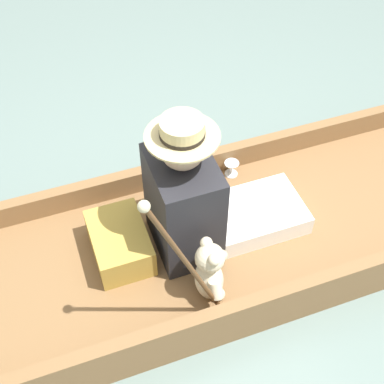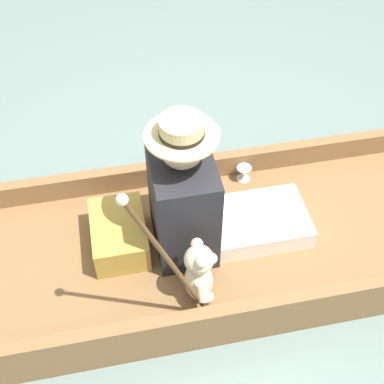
% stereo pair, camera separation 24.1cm
% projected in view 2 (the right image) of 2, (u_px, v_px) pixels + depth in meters
% --- Properties ---
extents(ground_plane, '(16.00, 16.00, 0.00)m').
position_uv_depth(ground_plane, '(221.00, 256.00, 2.78)').
color(ground_plane, slate).
extents(punt_boat, '(0.98, 3.15, 0.27)m').
position_uv_depth(punt_boat, '(221.00, 246.00, 2.72)').
color(punt_boat, brown).
rests_on(punt_boat, ground_plane).
extents(seat_cushion, '(0.37, 0.26, 0.17)m').
position_uv_depth(seat_cushion, '(119.00, 234.00, 2.60)').
color(seat_cushion, '#B7933D').
rests_on(seat_cushion, punt_boat).
extents(seated_person, '(0.38, 0.78, 0.79)m').
position_uv_depth(seated_person, '(200.00, 202.00, 2.48)').
color(seated_person, white).
rests_on(seated_person, punt_boat).
extents(teddy_bear, '(0.25, 0.15, 0.36)m').
position_uv_depth(teddy_bear, '(199.00, 274.00, 2.35)').
color(teddy_bear, beige).
rests_on(teddy_bear, punt_boat).
extents(wine_glass, '(0.08, 0.08, 0.09)m').
position_uv_depth(wine_glass, '(244.00, 171.00, 2.92)').
color(wine_glass, silver).
rests_on(wine_glass, punt_boat).
extents(walking_cane, '(0.04, 0.34, 0.87)m').
position_uv_depth(walking_cane, '(164.00, 254.00, 2.01)').
color(walking_cane, brown).
rests_on(walking_cane, punt_boat).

